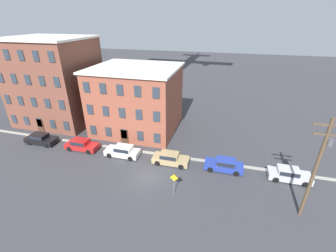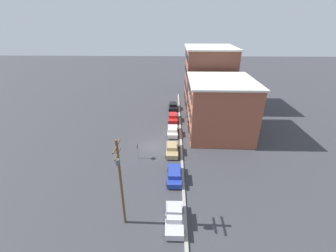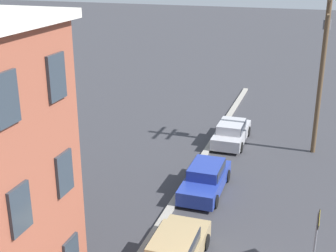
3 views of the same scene
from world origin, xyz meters
name	(u,v)px [view 2 (image 2 of 3)]	position (x,y,z in m)	size (l,w,h in m)	color
ground_plane	(154,147)	(0.00, 0.00, 0.00)	(200.00, 200.00, 0.00)	#38383D
kerb_strip	(181,146)	(0.00, 4.50, 0.08)	(56.00, 0.36, 0.16)	#9E998E
apartment_corner	(208,78)	(-19.60, 11.08, 6.78)	(12.48, 10.68, 13.53)	brown
apartment_midblock	(219,107)	(-5.54, 11.26, 4.89)	(12.50, 11.04, 9.76)	brown
car_black	(173,106)	(-17.08, 3.06, 0.75)	(4.40, 1.92, 1.43)	black
car_red	(173,117)	(-10.55, 3.12, 0.75)	(4.40, 1.92, 1.43)	#B21E1E
car_white	(173,130)	(-4.47, 3.07, 0.75)	(4.40, 1.92, 1.43)	silver
car_tan	(172,149)	(1.83, 3.03, 0.75)	(4.40, 1.92, 1.43)	tan
car_blue	(174,175)	(8.25, 3.39, 0.75)	(4.40, 1.92, 1.43)	#233899
car_silver	(174,217)	(15.14, 3.38, 0.75)	(4.40, 1.92, 1.43)	#B7B7BC
caution_sign	(137,149)	(3.50, -2.04, 1.68)	(0.91, 0.08, 2.53)	slate
utility_pole	(120,180)	(15.25, -1.66, 5.41)	(2.40, 0.44, 9.64)	brown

